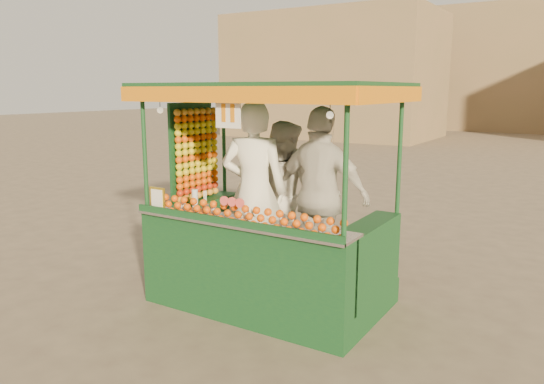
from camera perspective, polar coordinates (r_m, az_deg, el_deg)
The scene contains 7 objects.
ground at distance 5.82m, azimuth 1.99°, elevation -12.80°, with size 90.00×90.00×0.00m, color brown.
building_left at distance 27.24m, azimuth 6.76°, elevation 12.42°, with size 10.00×6.00×6.00m, color #886B4D.
building_center at distance 34.94m, azimuth 24.84°, elevation 12.01°, with size 14.00×7.00×7.00m, color #886B4D.
juice_cart at distance 5.73m, azimuth -1.26°, elevation -4.79°, with size 2.67×1.73×2.42m.
vendor_left at distance 5.76m, azimuth -1.98°, elevation 0.15°, with size 0.84×0.71×1.96m.
vendor_middle at distance 6.13m, azimuth 1.22°, elevation -0.30°, with size 0.92×0.76×1.73m.
vendor_right at distance 5.64m, azimuth 5.38°, elevation -0.39°, with size 1.14×0.52×1.91m.
Camera 1 is at (2.64, -4.61, 2.36)m, focal length 34.52 mm.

